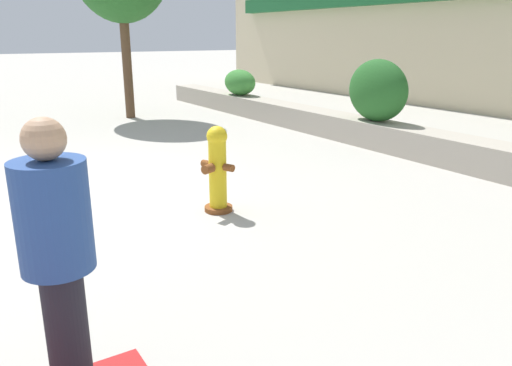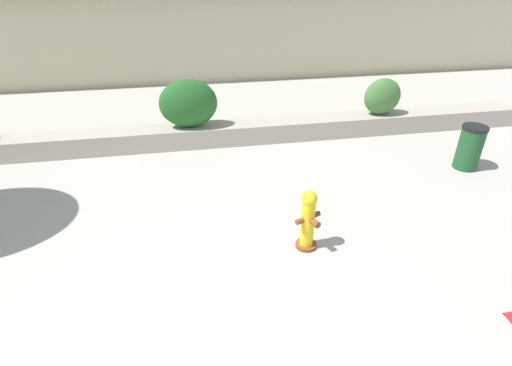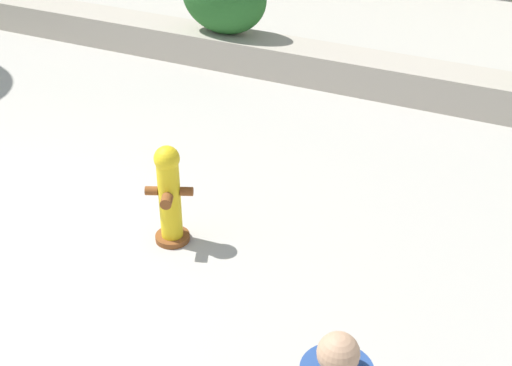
# 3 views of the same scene
# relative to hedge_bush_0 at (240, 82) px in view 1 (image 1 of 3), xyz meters

# --- Properties ---
(ground_plane) EXTENTS (120.00, 120.00, 0.00)m
(ground_plane) POSITION_rel_hedge_bush_0_xyz_m (5.32, -6.00, -0.85)
(ground_plane) COLOR #B2ADA3
(planter_wall_low) EXTENTS (18.00, 0.70, 0.50)m
(planter_wall_low) POSITION_rel_hedge_bush_0_xyz_m (5.32, 0.00, -0.60)
(planter_wall_low) COLOR #ADA393
(planter_wall_low) RESTS_ON ground
(hedge_bush_0) EXTENTS (1.22, 0.70, 0.71)m
(hedge_bush_0) POSITION_rel_hedge_bush_0_xyz_m (0.00, 0.00, 0.00)
(hedge_bush_0) COLOR #387F33
(hedge_bush_0) RESTS_ON planter_wall_low
(hedge_bush_1) EXTENTS (1.41, 0.70, 1.20)m
(hedge_bush_1) POSITION_rel_hedge_bush_0_xyz_m (5.27, 0.00, 0.24)
(hedge_bush_1) COLOR #235B23
(hedge_bush_1) RESTS_ON planter_wall_low
(fire_hydrant) EXTENTS (0.47, 0.48, 1.08)m
(fire_hydrant) POSITION_rel_hedge_bush_0_xyz_m (7.01, -4.46, -0.30)
(fire_hydrant) COLOR brown
(fire_hydrant) RESTS_ON ground
(pedestrian) EXTENTS (0.55, 0.55, 1.73)m
(pedestrian) POSITION_rel_hedge_bush_0_xyz_m (9.56, -6.80, 0.13)
(pedestrian) COLOR black
(pedestrian) RESTS_ON ground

